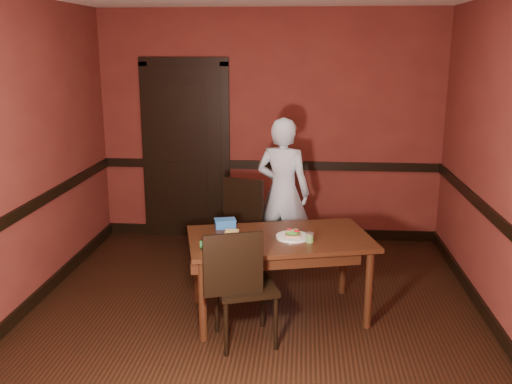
% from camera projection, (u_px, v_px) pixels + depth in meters
% --- Properties ---
extents(floor, '(4.00, 4.50, 0.01)m').
position_uv_depth(floor, '(252.00, 322.00, 4.84)').
color(floor, black).
rests_on(floor, ground).
extents(wall_back, '(4.00, 0.02, 2.70)m').
position_uv_depth(wall_back, '(270.00, 127.00, 6.68)').
color(wall_back, maroon).
rests_on(wall_back, ground).
extents(wall_front, '(4.00, 0.02, 2.70)m').
position_uv_depth(wall_front, '(202.00, 278.00, 2.34)').
color(wall_front, maroon).
rests_on(wall_front, ground).
extents(wall_left, '(0.02, 4.50, 2.70)m').
position_uv_depth(wall_left, '(10.00, 162.00, 4.67)').
color(wall_left, maroon).
rests_on(wall_left, ground).
extents(dado_back, '(4.00, 0.03, 0.10)m').
position_uv_depth(dado_back, '(269.00, 165.00, 6.78)').
color(dado_back, black).
rests_on(dado_back, ground).
extents(dado_left, '(0.03, 4.50, 0.10)m').
position_uv_depth(dado_left, '(17.00, 215.00, 4.78)').
color(dado_left, black).
rests_on(dado_left, ground).
extents(dado_right, '(0.03, 4.50, 0.10)m').
position_uv_depth(dado_right, '(505.00, 227.00, 4.46)').
color(dado_right, black).
rests_on(dado_right, ground).
extents(baseboard_back, '(4.00, 0.03, 0.12)m').
position_uv_depth(baseboard_back, '(269.00, 232.00, 6.99)').
color(baseboard_back, black).
rests_on(baseboard_back, ground).
extents(baseboard_left, '(0.03, 4.50, 0.12)m').
position_uv_depth(baseboard_left, '(27.00, 306.00, 4.99)').
color(baseboard_left, black).
rests_on(baseboard_left, ground).
extents(baseboard_right, '(0.03, 4.50, 0.12)m').
position_uv_depth(baseboard_right, '(494.00, 325.00, 4.66)').
color(baseboard_right, black).
rests_on(baseboard_right, ground).
extents(door, '(1.05, 0.07, 2.20)m').
position_uv_depth(door, '(186.00, 148.00, 6.79)').
color(door, black).
rests_on(door, ground).
extents(dining_table, '(1.68, 1.20, 0.71)m').
position_uv_depth(dining_table, '(279.00, 276.00, 4.89)').
color(dining_table, black).
rests_on(dining_table, floor).
extents(chair_far, '(0.54, 0.54, 0.94)m').
position_uv_depth(chair_far, '(247.00, 228.00, 5.81)').
color(chair_far, black).
rests_on(chair_far, floor).
extents(chair_near, '(0.57, 0.57, 0.96)m').
position_uv_depth(chair_near, '(245.00, 284.00, 4.42)').
color(chair_near, black).
rests_on(chair_near, floor).
extents(person, '(0.66, 0.53, 1.57)m').
position_uv_depth(person, '(283.00, 192.00, 5.97)').
color(person, silver).
rests_on(person, floor).
extents(sandwich_plate, '(0.28, 0.28, 0.07)m').
position_uv_depth(sandwich_plate, '(293.00, 236.00, 4.77)').
color(sandwich_plate, silver).
rests_on(sandwich_plate, dining_table).
extents(sauce_jar, '(0.07, 0.07, 0.08)m').
position_uv_depth(sauce_jar, '(310.00, 237.00, 4.66)').
color(sauce_jar, '#57823D').
rests_on(sauce_jar, dining_table).
extents(cheese_saucer, '(0.15, 0.15, 0.05)m').
position_uv_depth(cheese_saucer, '(232.00, 233.00, 4.83)').
color(cheese_saucer, silver).
rests_on(cheese_saucer, dining_table).
extents(food_tub, '(0.21, 0.17, 0.08)m').
position_uv_depth(food_tub, '(225.00, 223.00, 5.03)').
color(food_tub, blue).
rests_on(food_tub, dining_table).
extents(wrapped_veg, '(0.24, 0.12, 0.07)m').
position_uv_depth(wrapped_veg, '(214.00, 244.00, 4.53)').
color(wrapped_veg, '#164B1F').
rests_on(wrapped_veg, dining_table).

